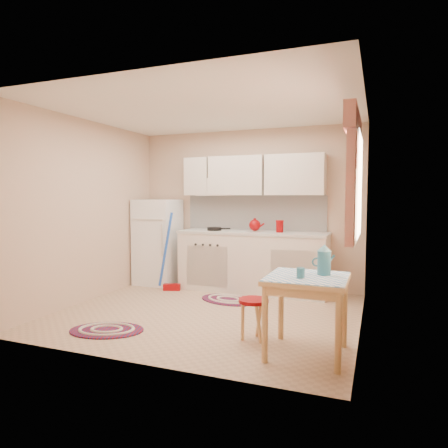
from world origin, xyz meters
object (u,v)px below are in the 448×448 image
at_px(fridge, 158,242).
at_px(base_cabinets, 252,263).
at_px(table, 307,316).
at_px(stool, 253,319).

height_order(fridge, base_cabinets, fridge).
distance_m(fridge, table, 3.53).
distance_m(table, stool, 0.61).
height_order(fridge, table, fridge).
distance_m(fridge, stool, 3.00).
bearing_deg(table, fridge, 143.01).
relative_size(fridge, table, 1.94).
bearing_deg(table, base_cabinets, 118.68).
bearing_deg(base_cabinets, fridge, -178.23).
distance_m(base_cabinets, table, 2.47).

